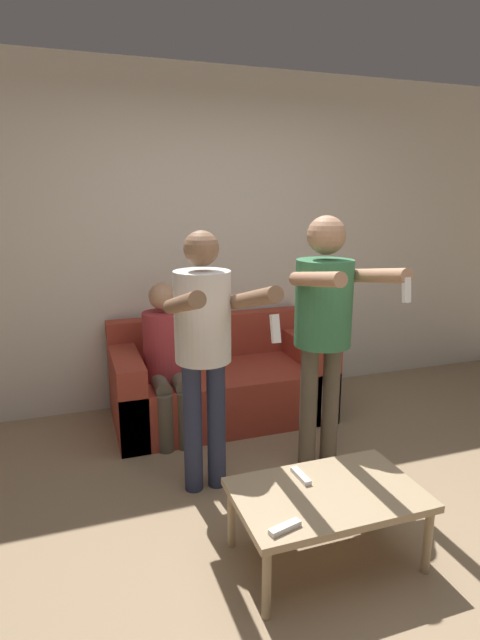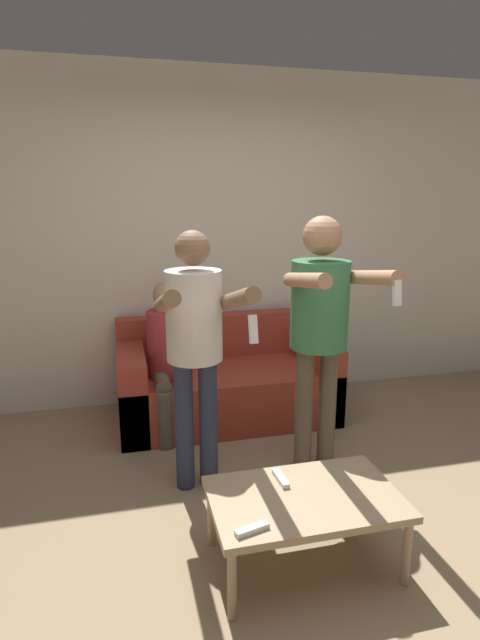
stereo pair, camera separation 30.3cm
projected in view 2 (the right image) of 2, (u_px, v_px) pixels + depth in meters
ground_plane at (304, 552)px, 2.46m from camera, size 14.00×14.00×0.00m
wall_back at (218, 241)px, 4.14m from camera, size 6.40×0.06×2.70m
couch at (225, 383)px, 3.97m from camera, size 1.65×0.84×0.76m
person_standing_left at (195, 334)px, 2.79m from camera, size 0.44×0.80×1.54m
person_standing_right at (320, 317)px, 2.96m from camera, size 0.47×0.71×1.60m
person_seated at (169, 353)px, 3.61m from camera, size 0.30×0.53×1.12m
coffee_table at (305, 502)px, 2.31m from camera, size 0.88×0.55×0.37m
remote_near at (252, 529)px, 2.05m from camera, size 0.15×0.07×0.02m
remote_far at (281, 479)px, 2.42m from camera, size 0.04×0.15×0.02m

